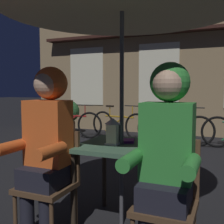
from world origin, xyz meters
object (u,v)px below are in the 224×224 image
bicycle_third (175,129)px  chair_left (51,178)px  person_left_hooded (46,136)px  person_right_hooded (166,146)px  bicycle_second (119,125)px  potted_plant (68,114)px  lantern (113,131)px  chair_right (167,195)px  book (123,141)px  bicycle_nearest (71,124)px  cafe_table (122,155)px

bicycle_third → chair_left: bearing=-93.9°
person_left_hooded → person_right_hooded: 0.96m
person_left_hooded → bicycle_second: size_ratio=0.85×
chair_left → bicycle_third: size_ratio=0.52×
bicycle_third → potted_plant: 2.95m
lantern → chair_left: bearing=-142.7°
chair_right → chair_left: bearing=180.0°
lantern → book: bearing=72.2°
chair_left → chair_right: size_ratio=1.00×
bicycle_nearest → potted_plant: bearing=129.5°
cafe_table → chair_right: bearing=-37.5°
lantern → chair_right: lantern is taller
chair_left → person_right_hooded: size_ratio=0.62×
bicycle_second → potted_plant: (-1.53, 0.13, 0.20)m
chair_left → chair_right: same height
cafe_table → chair_left: 0.62m
lantern → book: (0.04, 0.14, -0.11)m
person_left_hooded → bicycle_second: bearing=104.2°
lantern → person_right_hooded: (0.54, -0.38, -0.01)m
person_right_hooded → book: 0.72m
bicycle_second → bicycle_third: bearing=-8.4°
person_left_hooded → bicycle_nearest: person_left_hooded is taller
lantern → person_right_hooded: bearing=-34.7°
person_right_hooded → potted_plant: person_right_hooded is taller
chair_right → person_left_hooded: bearing=-176.6°
chair_left → chair_right: 0.96m
bicycle_third → person_right_hooded: bearing=-80.8°
chair_right → person_right_hooded: person_right_hooded is taller
person_right_hooded → person_left_hooded: bearing=180.0°
person_left_hooded → bicycle_third: person_left_hooded is taller
person_right_hooded → bicycle_nearest: bearing=128.4°
person_right_hooded → book: person_right_hooded is taller
bicycle_nearest → book: 4.57m
person_right_hooded → bicycle_nearest: (-3.27, 4.12, -0.50)m
cafe_table → lantern: bearing=-140.7°
chair_right → potted_plant: potted_plant is taller
chair_right → bicycle_nearest: bearing=128.8°
person_left_hooded → bicycle_third: bearing=86.1°
bicycle_second → person_left_hooded: bearing=-75.8°
chair_right → bicycle_second: 4.81m
chair_right → potted_plant: (-3.60, 4.47, 0.05)m
person_right_hooded → potted_plant: (-3.60, 4.52, -0.30)m
chair_left → bicycle_third: (0.28, 4.13, -0.14)m
chair_right → bicycle_third: size_ratio=0.52×
chair_left → potted_plant: potted_plant is taller
bicycle_nearest → chair_left: bearing=-60.4°
cafe_table → bicycle_nearest: bicycle_nearest is taller
cafe_table → lantern: lantern is taller
bicycle_third → bicycle_second: bearing=171.6°
lantern → potted_plant: (-3.06, 4.15, -0.32)m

